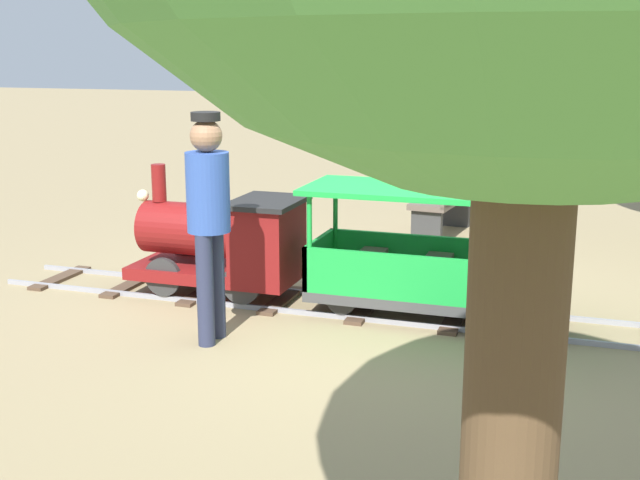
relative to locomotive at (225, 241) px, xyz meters
The scene contains 6 objects.
ground_plane 1.25m from the locomotive, 90.00° to the right, with size 60.00×60.00×0.00m, color #8C7A56.
track 0.97m from the locomotive, 90.00° to the right, with size 0.76×5.70×0.04m.
locomotive is the anchor object (origin of this frame).
passenger_car 1.76m from the locomotive, 90.00° to the right, with size 0.82×2.00×0.97m.
conductor_person 1.16m from the locomotive, 160.53° to the right, with size 0.30×0.30×1.62m.
park_bench 3.14m from the locomotive, 25.67° to the right, with size 1.34×0.54×0.82m.
Camera 1 is at (-6.01, -1.67, 2.04)m, focal length 46.05 mm.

